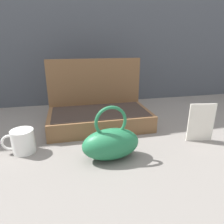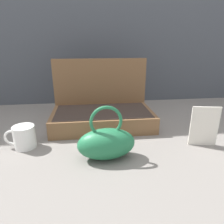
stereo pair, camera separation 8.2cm
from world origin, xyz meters
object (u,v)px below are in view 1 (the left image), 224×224
Objects in this scene: open_suitcase at (98,111)px; coffee_mug at (22,141)px; teal_pouch_handbag at (111,143)px; info_card_left at (201,123)px.

open_suitcase reaches higher than coffee_mug.
info_card_left is at bearing 7.30° from teal_pouch_handbag.
coffee_mug is 0.71m from info_card_left.
open_suitcase is 0.47m from info_card_left.
open_suitcase is 4.07× the size of coffee_mug.
open_suitcase is at bearing 88.56° from teal_pouch_handbag.
coffee_mug is (-0.32, -0.21, -0.03)m from open_suitcase.
teal_pouch_handbag is 0.33m from coffee_mug.
info_card_left is (0.39, 0.05, 0.02)m from teal_pouch_handbag.
coffee_mug is at bearing -174.89° from info_card_left.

